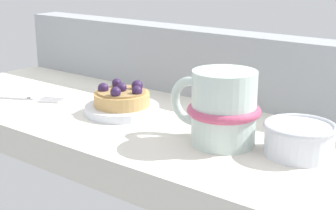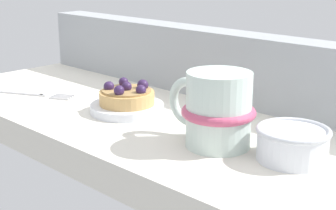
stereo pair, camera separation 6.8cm
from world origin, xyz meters
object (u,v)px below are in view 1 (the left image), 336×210
dessert_plate (122,109)px  raspberry_tart (122,97)px  coffee_mug (222,108)px  dessert_fork (13,97)px  sugar_bowl (299,138)px

dessert_plate → raspberry_tart: bearing=46.2°
raspberry_tart → coffee_mug: bearing=-5.3°
raspberry_tart → dessert_fork: (-19.29, -5.23, -2.20)cm
dessert_fork → sugar_bowl: 47.07cm
dessert_fork → sugar_bowl: (46.68, 5.84, 1.76)cm
dessert_plate → coffee_mug: (18.18, -1.67, 4.02)cm
coffee_mug → dessert_fork: size_ratio=0.79×
coffee_mug → sugar_bowl: size_ratio=1.49×
dessert_plate → sugar_bowl: bearing=1.3°
dessert_plate → raspberry_tart: size_ratio=1.34×
sugar_bowl → dessert_plate: bearing=-178.7°
raspberry_tart → sugar_bowl: size_ratio=0.97×
raspberry_tart → sugar_bowl: 27.40cm
dessert_fork → raspberry_tart: bearing=15.2°
dessert_plate → coffee_mug: size_ratio=0.87×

